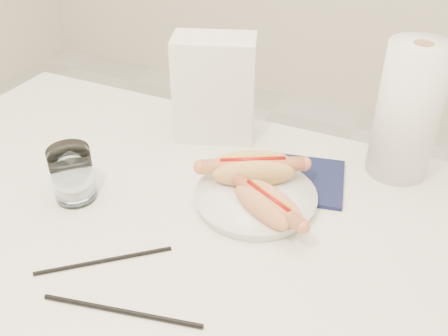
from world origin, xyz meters
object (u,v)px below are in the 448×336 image
at_px(napkin_box, 215,89).
at_px(plate, 255,199).
at_px(table, 169,258).
at_px(water_glass, 72,174).
at_px(paper_towel_roll, 408,112).
at_px(hotdog_left, 252,169).
at_px(hotdog_right, 268,204).

bearing_deg(napkin_box, plate, -67.16).
xyz_separation_m(table, water_glass, (-0.19, 0.01, 0.11)).
bearing_deg(paper_towel_roll, table, -132.54).
height_order(plate, napkin_box, napkin_box).
bearing_deg(plate, napkin_box, 132.71).
xyz_separation_m(table, paper_towel_roll, (0.30, 0.33, 0.18)).
bearing_deg(paper_towel_roll, water_glass, -146.79).
distance_m(hotdog_left, paper_towel_roll, 0.29).
bearing_deg(napkin_box, table, -98.70).
bearing_deg(plate, water_glass, -157.84).
relative_size(napkin_box, paper_towel_roll, 0.85).
height_order(plate, water_glass, water_glass).
relative_size(plate, hotdog_left, 1.18).
distance_m(hotdog_left, napkin_box, 0.21).
bearing_deg(table, napkin_box, 101.17).
xyz_separation_m(table, hotdog_left, (0.08, 0.17, 0.10)).
height_order(plate, paper_towel_roll, paper_towel_roll).
height_order(plate, hotdog_right, hotdog_right).
bearing_deg(napkin_box, hotdog_left, -64.42).
relative_size(hotdog_right, paper_towel_roll, 0.60).
bearing_deg(plate, hotdog_right, -47.93).
height_order(table, water_glass, water_glass).
bearing_deg(paper_towel_roll, hotdog_right, -124.24).
xyz_separation_m(water_glass, paper_towel_roll, (0.49, 0.32, 0.07)).
bearing_deg(hotdog_left, napkin_box, 107.14).
relative_size(table, hotdog_right, 8.05).
xyz_separation_m(plate, napkin_box, (-0.16, 0.17, 0.10)).
bearing_deg(hotdog_right, paper_towel_roll, 82.78).
relative_size(table, napkin_box, 5.73).
bearing_deg(hotdog_right, plate, 159.09).
relative_size(table, paper_towel_roll, 4.87).
bearing_deg(table, hotdog_right, 32.49).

